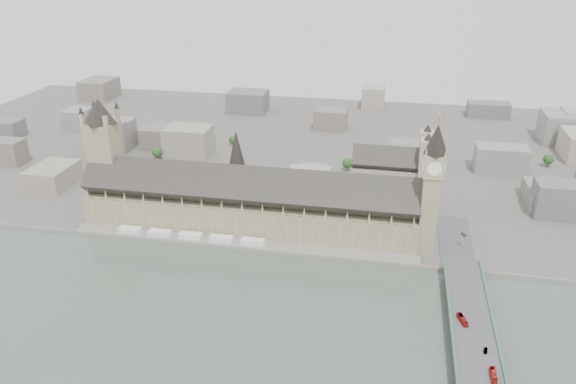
% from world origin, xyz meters
% --- Properties ---
extents(ground, '(900.00, 900.00, 0.00)m').
position_xyz_m(ground, '(0.00, 0.00, 0.00)').
color(ground, '#595651').
rests_on(ground, ground).
extents(embankment_wall, '(600.00, 1.50, 3.00)m').
position_xyz_m(embankment_wall, '(0.00, -15.00, 1.50)').
color(embankment_wall, slate).
rests_on(embankment_wall, ground).
extents(river_terrace, '(270.00, 15.00, 2.00)m').
position_xyz_m(river_terrace, '(0.00, -7.50, 1.00)').
color(river_terrace, slate).
rests_on(river_terrace, ground).
extents(terrace_tents, '(118.00, 7.00, 4.00)m').
position_xyz_m(terrace_tents, '(-40.00, -7.00, 4.00)').
color(terrace_tents, white).
rests_on(terrace_tents, river_terrace).
extents(palace_of_westminster, '(265.00, 40.73, 55.44)m').
position_xyz_m(palace_of_westminster, '(0.00, 19.70, 22.71)').
color(palace_of_westminster, gray).
rests_on(palace_of_westminster, ground).
extents(elizabeth_tower, '(17.00, 17.00, 107.50)m').
position_xyz_m(elizabeth_tower, '(138.00, 8.00, 58.09)').
color(elizabeth_tower, gray).
rests_on(elizabeth_tower, ground).
extents(victoria_tower, '(30.00, 30.00, 100.00)m').
position_xyz_m(victoria_tower, '(-122.00, 26.00, 55.20)').
color(victoria_tower, gray).
rests_on(victoria_tower, ground).
extents(central_tower, '(13.00, 13.00, 48.00)m').
position_xyz_m(central_tower, '(-10.00, 26.00, 57.92)').
color(central_tower, tan).
rests_on(central_tower, ground).
extents(westminster_bridge, '(25.00, 325.00, 10.25)m').
position_xyz_m(westminster_bridge, '(162.00, -87.50, 5.12)').
color(westminster_bridge, '#474749').
rests_on(westminster_bridge, ground).
extents(bridge_parapets, '(25.00, 235.00, 1.15)m').
position_xyz_m(bridge_parapets, '(162.00, -132.00, 10.82)').
color(bridge_parapets, '#3B6C55').
rests_on(bridge_parapets, westminster_bridge).
extents(westminster_abbey, '(68.00, 36.00, 64.00)m').
position_xyz_m(westminster_abbey, '(110.92, 95.00, 25.08)').
color(westminster_abbey, '#AAA599').
rests_on(westminster_abbey, ground).
extents(city_skyline_inland, '(720.00, 360.00, 38.00)m').
position_xyz_m(city_skyline_inland, '(0.00, 245.00, 19.00)').
color(city_skyline_inland, gray).
rests_on(city_skyline_inland, ground).
extents(park_trees, '(110.00, 30.00, 15.00)m').
position_xyz_m(park_trees, '(-10.00, 60.00, 7.50)').
color(park_trees, '#184418').
rests_on(park_trees, ground).
extents(red_bus_north, '(6.19, 11.76, 3.20)m').
position_xyz_m(red_bus_north, '(156.39, -87.11, 11.85)').
color(red_bus_north, '#B21416').
rests_on(red_bus_north, westminster_bridge).
extents(red_bus_south, '(2.67, 11.17, 3.11)m').
position_xyz_m(red_bus_south, '(167.89, -131.34, 11.80)').
color(red_bus_south, '#B21E16').
rests_on(red_bus_south, westminster_bridge).
extents(car_silver, '(2.61, 5.11, 1.60)m').
position_xyz_m(car_silver, '(166.54, -111.67, 11.05)').
color(car_silver, gray).
rests_on(car_silver, westminster_bridge).
extents(car_approach, '(4.20, 6.03, 1.62)m').
position_xyz_m(car_approach, '(166.36, 22.23, 11.06)').
color(car_approach, gray).
rests_on(car_approach, westminster_bridge).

